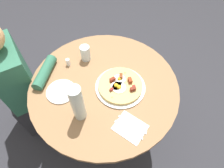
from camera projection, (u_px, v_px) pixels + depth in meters
ground_plane at (107, 129)px, 1.85m from camera, size 6.00×6.00×0.00m
dining_table at (105, 98)px, 1.38m from camera, size 0.98×0.98×0.76m
person_seated at (23, 89)px, 1.51m from camera, size 0.50×0.46×1.14m
pizza_plate at (120, 87)px, 1.21m from camera, size 0.32×0.32×0.01m
breakfast_pizza at (120, 85)px, 1.19m from camera, size 0.28×0.28×0.05m
bread_plate at (61, 91)px, 1.19m from camera, size 0.19×0.19×0.01m
napkin at (130, 127)px, 1.05m from camera, size 0.21×0.20×0.00m
fork at (132, 125)px, 1.06m from camera, size 0.17×0.08×0.00m
knife at (129, 130)px, 1.04m from camera, size 0.17×0.08×0.00m
water_glass at (85, 53)px, 1.32m from camera, size 0.07×0.07×0.11m
water_bottle at (77, 104)px, 0.99m from camera, size 0.07×0.07×0.27m
salt_shaker at (68, 62)px, 1.31m from camera, size 0.03×0.03×0.05m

